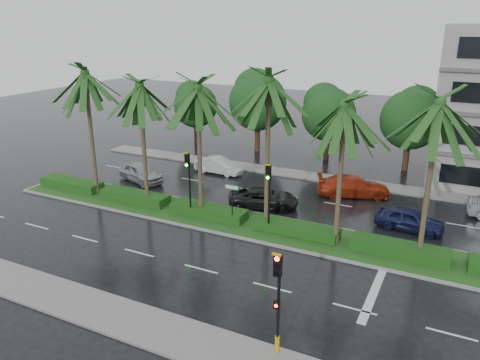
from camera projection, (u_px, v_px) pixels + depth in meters
The scene contains 17 objects.
ground at pixel (243, 232), 28.53m from camera, with size 120.00×120.00×0.00m, color black.
near_sidewalk at pixel (138, 323), 19.86m from camera, with size 40.00×2.40×0.12m, color slate.
far_sidewalk at pixel (307, 176), 38.67m from camera, with size 40.00×2.00×0.12m, color slate.
median at pixel (250, 225), 29.35m from camera, with size 36.00×4.00×0.15m.
hedge at pixel (250, 219), 29.23m from camera, with size 35.20×1.40×0.60m.
lane_markings at pixel (287, 245), 26.88m from camera, with size 34.00×13.06×0.01m.
palm_row at pixel (232, 99), 27.35m from camera, with size 26.30×4.20×9.75m.
signal_near at pixel (278, 299), 17.23m from camera, with size 0.34×0.45×4.36m.
signal_median_left at pixel (188, 175), 29.49m from camera, with size 0.34×0.42×4.36m.
signal_median_right at pixel (269, 188), 27.17m from camera, with size 0.34×0.42×4.36m.
street_sign at pixel (232, 194), 28.66m from camera, with size 0.95×0.09×2.60m.
bg_trees at pixel (336, 109), 41.64m from camera, with size 32.82×5.53×7.99m.
car_silver at pixel (140, 173), 37.25m from camera, with size 4.32×1.74×1.47m, color #A0A4A8.
car_white at pixel (219, 165), 39.30m from camera, with size 4.07×1.42×1.34m, color silver.
car_darkgrey at pixel (264, 198), 32.11m from camera, with size 4.77×2.20×1.32m, color black.
car_red at pixel (353, 186), 34.16m from camera, with size 5.22×2.12×1.51m, color #A72D12.
car_blue at pixel (410, 219), 28.63m from camera, with size 4.07×1.64×1.39m, color #181D4A.
Camera 1 is at (11.37, -23.33, 12.26)m, focal length 35.00 mm.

